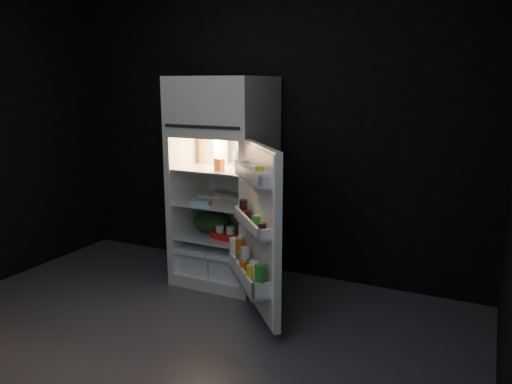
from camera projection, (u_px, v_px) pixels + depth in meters
The scene contains 17 objects.
floor at pixel (159, 352), 3.27m from camera, with size 4.00×3.40×0.00m, color #4F4F54.
wall_back at pixel (267, 126), 4.48m from camera, with size 4.00×0.00×2.70m, color black.
refrigerator at pixel (225, 174), 4.32m from camera, with size 0.76×0.71×1.78m.
fridge_door at pixel (257, 234), 3.54m from camera, with size 0.62×0.67×1.22m.
milk_jug at pixel (215, 151), 4.36m from camera, with size 0.15×0.15×0.24m, color white.
mayo_jar at pixel (239, 159), 4.23m from camera, with size 0.10×0.10×0.14m, color #1F50AD.
jam_jar at pixel (242, 160), 4.21m from camera, with size 0.09×0.09×0.13m, color black.
amber_bottle at pixel (203, 151), 4.41m from camera, with size 0.08×0.08×0.22m, color #C78A1F.
small_carton at pixel (219, 165), 4.06m from camera, with size 0.07×0.06×0.10m, color #C75517.
egg_carton at pixel (231, 198), 4.27m from camera, with size 0.31×0.12×0.07m, color gray.
pie at pixel (214, 196), 4.41m from camera, with size 0.32×0.32×0.04m, color tan.
flat_package at pixel (201, 202), 4.18m from camera, with size 0.17×0.08×0.04m, color #84B4CC.
wrapped_pkg at pixel (246, 196), 4.37m from camera, with size 0.12×0.10×0.05m, color beige.
produce_bag at pixel (213, 222), 4.42m from camera, with size 0.34×0.29×0.20m, color #193815.
yogurt_tray at pixel (226, 236), 4.25m from camera, with size 0.26×0.14×0.05m, color red.
small_can_red at pixel (254, 226), 4.48m from camera, with size 0.06×0.06×0.09m, color red.
small_can_silver at pixel (254, 227), 4.45m from camera, with size 0.06×0.06×0.09m, color #BCBCC0.
Camera 1 is at (1.87, -2.40, 1.73)m, focal length 35.00 mm.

